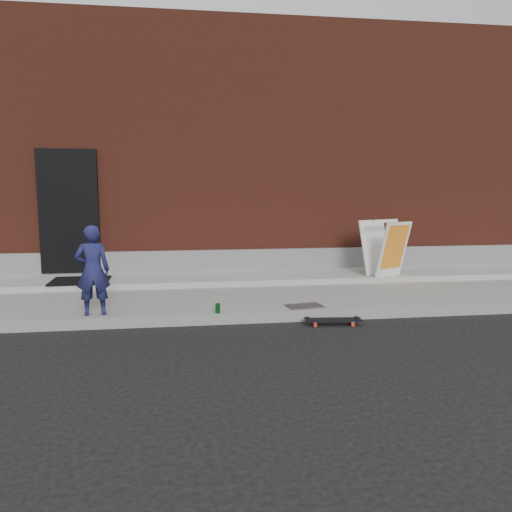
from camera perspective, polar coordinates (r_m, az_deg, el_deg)
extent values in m
plane|color=black|center=(6.79, -3.53, -7.84)|extent=(80.00, 80.00, 0.00)
cube|color=gray|center=(8.23, -4.37, -4.54)|extent=(20.00, 3.00, 0.15)
cube|color=#989893|center=(9.08, -4.76, -2.57)|extent=(20.00, 1.20, 0.10)
cube|color=#60271A|center=(13.55, -6.04, 10.58)|extent=(20.00, 8.00, 5.00)
cube|color=slate|center=(9.61, -4.97, -0.49)|extent=(20.00, 0.10, 0.40)
cube|color=black|center=(9.72, -20.59, 4.76)|extent=(1.05, 0.12, 2.25)
imported|color=#1C1D4E|center=(6.92, -18.16, -1.56)|extent=(0.47, 0.34, 1.20)
cylinder|color=red|center=(6.96, 10.71, -7.36)|extent=(0.05, 0.03, 0.05)
cylinder|color=red|center=(6.81, 11.02, -7.70)|extent=(0.05, 0.03, 0.05)
cylinder|color=red|center=(6.87, 6.57, -7.49)|extent=(0.05, 0.03, 0.05)
cylinder|color=red|center=(6.71, 6.79, -7.85)|extent=(0.05, 0.03, 0.05)
cube|color=#A5A6AA|center=(6.88, 10.87, -7.26)|extent=(0.06, 0.16, 0.02)
cube|color=#A5A6AA|center=(6.78, 6.68, -7.39)|extent=(0.06, 0.16, 0.02)
cube|color=black|center=(6.82, 8.80, -7.20)|extent=(0.74, 0.26, 0.01)
cube|color=white|center=(9.15, 15.43, 0.71)|extent=(0.67, 0.50, 0.99)
cube|color=white|center=(9.45, 13.44, 0.99)|extent=(0.67, 0.50, 0.99)
cube|color=yellow|center=(9.14, 15.54, 0.38)|extent=(0.55, 0.40, 0.79)
cube|color=white|center=(9.25, 14.52, 3.90)|extent=(0.58, 0.29, 0.05)
cylinder|color=#1B8A30|center=(6.78, -4.40, -5.99)|extent=(0.08, 0.08, 0.13)
cube|color=black|center=(9.01, -19.45, -2.67)|extent=(0.96, 0.78, 0.03)
cube|color=#57585D|center=(7.17, 5.56, -5.73)|extent=(0.56, 0.41, 0.02)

